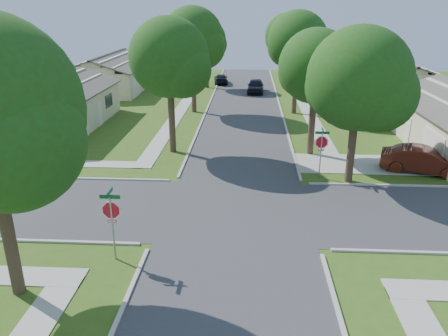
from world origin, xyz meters
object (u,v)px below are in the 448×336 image
Objects in this scene: stop_sign_ne at (321,144)px; tree_w_far at (207,41)px; tree_e_mid at (298,44)px; car_curb_east at (256,86)px; house_nw_far at (111,77)px; car_driveway at (423,160)px; tree_ne_corner at (360,84)px; house_ne_far at (392,84)px; tree_e_far at (287,37)px; tree_e_near at (317,70)px; car_curb_west at (221,79)px; house_nw_near at (49,109)px; tree_w_near at (170,61)px; tree_w_mid at (193,41)px; stop_sign_sw at (111,213)px.

tree_w_far is (-9.35, 29.31, 3.48)m from stop_sign_ne.
tree_e_mid reaches higher than car_curb_east.
house_nw_far is 37.59m from car_driveway.
tree_ne_corner is 26.91m from house_ne_far.
tree_e_far reaches higher than car_driveway.
stop_sign_ne is 34.26m from house_nw_far.
tree_ne_corner reaches higher than house_ne_far.
tree_e_near is 0.90× the size of tree_e_mid.
car_curb_east is at bearing 39.47° from car_driveway.
tree_w_far is 1.96× the size of car_curb_west.
tree_e_far is 0.64× the size of house_nw_far.
tree_e_mid reaches higher than house_nw_near.
tree_w_near is 1.86× the size of car_driveway.
car_driveway is at bearing -102.17° from house_ne_far.
stop_sign_ne is at bearing 98.22° from car_curb_west.
tree_w_far reaches higher than house_ne_far.
car_curb_east is 1.10× the size of car_curb_west.
house_ne_far is (20.64, -5.01, -3.99)m from tree_w_far.
house_nw_far is at bearing 128.81° from tree_ne_corner.
tree_w_mid reaches higher than tree_e_near.
tree_e_near is at bearing -0.00° from tree_w_near.
stop_sign_ne is 29.57m from tree_e_far.
tree_w_near is 1.12× the size of tree_w_far.
car_driveway is at bearing -77.50° from tree_e_far.
tree_e_mid is 2.03× the size of car_curb_east.
stop_sign_sw reaches higher than car_driveway.
car_curb_east is at bearing -140.04° from tree_e_far.
car_curb_east is (17.19, 16.03, -0.74)m from house_nw_near.
stop_sign_sw is 0.66× the size of car_curb_east.
tree_ne_corner is at bearing -16.55° from stop_sign_ne.
house_nw_far is at bearing -169.95° from tree_w_far.
tree_w_mid is at bearing -125.85° from tree_e_far.
tree_e_far is at bearing 90.02° from tree_e_mid.
car_curb_east is at bearing 97.57° from stop_sign_ne.
house_nw_near is at bearing 154.23° from tree_ne_corner.
car_driveway is at bearing -60.95° from tree_w_far.
car_driveway is (6.24, -15.17, -5.46)m from tree_e_mid.
car_driveway is (26.99, -26.16, -0.72)m from house_nw_far.
car_curb_east is at bearing -3.22° from house_nw_far.
tree_w_mid reaches higher than tree_w_far.
tree_e_near reaches higher than house_nw_far.
stop_sign_ne is 30.96m from tree_w_far.
tree_w_mid is at bearing 79.35° from car_curb_west.
house_nw_far is at bearing 152.09° from tree_e_mid.
tree_ne_corner is 0.64× the size of house_nw_far.
house_nw_near is 17.00m from house_nw_far.
stop_sign_sw is at bearing -121.55° from house_ne_far.
house_nw_far is (-11.35, 10.99, -4.97)m from tree_w_mid.
tree_w_far is 22.49m from house_nw_near.
tree_e_mid is at bearing 69.80° from stop_sign_sw.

